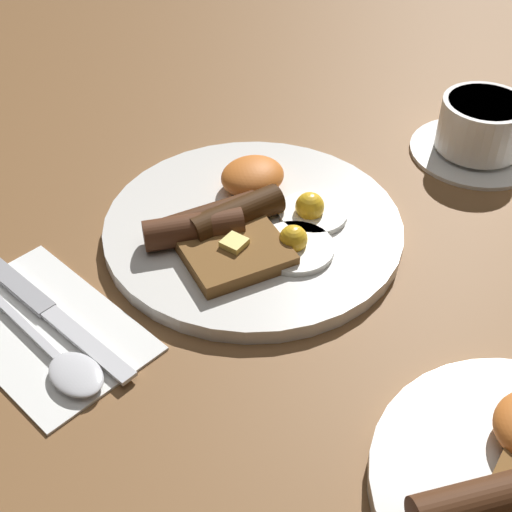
# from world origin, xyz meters

# --- Properties ---
(ground_plane) EXTENTS (3.00, 3.00, 0.00)m
(ground_plane) POSITION_xyz_m (0.00, 0.00, 0.00)
(ground_plane) COLOR brown
(breakfast_plate_near) EXTENTS (0.29, 0.29, 0.04)m
(breakfast_plate_near) POSITION_xyz_m (0.00, -0.00, 0.01)
(breakfast_plate_near) COLOR silver
(breakfast_plate_near) RESTS_ON ground_plane
(teacup_near) EXTENTS (0.15, 0.15, 0.06)m
(teacup_near) POSITION_xyz_m (-0.28, 0.06, 0.03)
(teacup_near) COLOR silver
(teacup_near) RESTS_ON ground_plane
(napkin) EXTENTS (0.13, 0.19, 0.01)m
(napkin) POSITION_xyz_m (0.21, -0.03, 0.00)
(napkin) COLOR white
(napkin) RESTS_ON ground_plane
(knife) EXTENTS (0.03, 0.20, 0.01)m
(knife) POSITION_xyz_m (0.20, -0.04, 0.01)
(knife) COLOR silver
(knife) RESTS_ON napkin
(spoon) EXTENTS (0.04, 0.19, 0.01)m
(spoon) POSITION_xyz_m (0.22, 0.02, 0.01)
(spoon) COLOR silver
(spoon) RESTS_ON napkin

